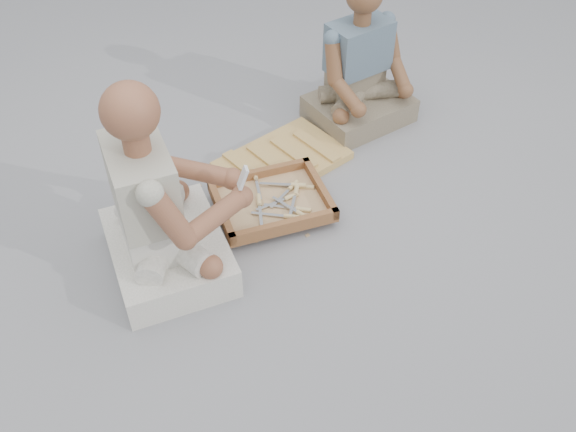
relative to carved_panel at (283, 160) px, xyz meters
name	(u,v)px	position (x,y,z in m)	size (l,w,h in m)	color
ground	(292,282)	(-0.31, -0.73, -0.02)	(60.00, 60.00, 0.00)	gray
carved_panel	(283,160)	(0.00, 0.00, 0.00)	(0.62, 0.41, 0.04)	#AE8543
tool_tray	(272,202)	(-0.20, -0.30, 0.04)	(0.56, 0.47, 0.07)	brown
chisel_0	(291,188)	(-0.08, -0.26, 0.05)	(0.20, 0.13, 0.02)	silver
chisel_1	(296,193)	(-0.08, -0.31, 0.06)	(0.14, 0.19, 0.02)	silver
chisel_2	(287,198)	(-0.13, -0.32, 0.05)	(0.22, 0.03, 0.02)	silver
chisel_3	(302,187)	(-0.03, -0.27, 0.05)	(0.19, 0.13, 0.02)	silver
chisel_4	(259,203)	(-0.26, -0.30, 0.06)	(0.09, 0.21, 0.02)	silver
chisel_5	(287,216)	(-0.18, -0.43, 0.05)	(0.19, 0.14, 0.02)	silver
chisel_6	(256,177)	(-0.20, -0.12, 0.06)	(0.08, 0.22, 0.02)	silver
chisel_7	(299,209)	(-0.11, -0.41, 0.05)	(0.19, 0.15, 0.02)	silver
chisel_8	(294,185)	(-0.06, -0.26, 0.06)	(0.20, 0.12, 0.02)	silver
chisel_9	(299,213)	(-0.13, -0.44, 0.06)	(0.10, 0.21, 0.02)	silver
wood_chip_0	(257,241)	(-0.34, -0.45, -0.02)	(0.02, 0.01, 0.00)	tan
wood_chip_1	(224,255)	(-0.50, -0.46, -0.02)	(0.02, 0.01, 0.00)	tan
wood_chip_2	(200,185)	(-0.44, 0.02, -0.02)	(0.02, 0.01, 0.00)	tan
wood_chip_3	(205,226)	(-0.52, -0.26, -0.02)	(0.02, 0.01, 0.00)	tan
wood_chip_4	(194,207)	(-0.52, -0.11, -0.02)	(0.02, 0.01, 0.00)	tan
wood_chip_5	(307,235)	(-0.12, -0.51, -0.02)	(0.02, 0.01, 0.00)	tan
wood_chip_6	(284,221)	(-0.17, -0.39, -0.02)	(0.02, 0.01, 0.00)	tan
wood_chip_7	(301,214)	(-0.09, -0.38, -0.02)	(0.02, 0.01, 0.00)	tan
wood_chip_8	(324,205)	(0.04, -0.37, -0.02)	(0.02, 0.01, 0.00)	tan
wood_chip_9	(260,223)	(-0.28, -0.35, -0.02)	(0.02, 0.01, 0.00)	tan
wood_chip_10	(293,208)	(-0.10, -0.32, -0.02)	(0.02, 0.01, 0.00)	tan
craftsman	(160,212)	(-0.74, -0.41, 0.29)	(0.62, 0.61, 0.91)	silver
companion	(360,76)	(0.55, 0.18, 0.25)	(0.56, 0.48, 0.80)	gray
mobile_phone	(243,178)	(-0.41, -0.49, 0.41)	(0.05, 0.05, 0.10)	silver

